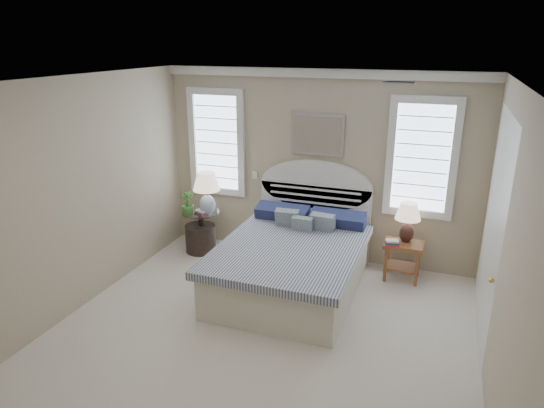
{
  "coord_description": "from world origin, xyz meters",
  "views": [
    {
      "loc": [
        1.68,
        -3.96,
        3.06
      ],
      "look_at": [
        -0.13,
        1.0,
        1.26
      ],
      "focal_mm": 32.0,
      "sensor_mm": 36.0,
      "label": 1
    }
  ],
  "objects_px": {
    "bed": "(294,259)",
    "nightstand_right": "(403,252)",
    "floor_pot": "(201,238)",
    "side_table_left": "(201,227)",
    "lamp_left": "(207,189)",
    "lamp_right": "(408,218)"
  },
  "relations": [
    {
      "from": "bed",
      "to": "lamp_left",
      "type": "distance_m",
      "value": 1.71
    },
    {
      "from": "bed",
      "to": "lamp_left",
      "type": "height_order",
      "value": "bed"
    },
    {
      "from": "bed",
      "to": "lamp_right",
      "type": "height_order",
      "value": "bed"
    },
    {
      "from": "side_table_left",
      "to": "floor_pot",
      "type": "relative_size",
      "value": 1.39
    },
    {
      "from": "floor_pot",
      "to": "lamp_right",
      "type": "height_order",
      "value": "lamp_right"
    },
    {
      "from": "floor_pot",
      "to": "lamp_left",
      "type": "relative_size",
      "value": 0.71
    },
    {
      "from": "bed",
      "to": "side_table_left",
      "type": "xyz_separation_m",
      "value": [
        -1.65,
        0.59,
        0.0
      ]
    },
    {
      "from": "side_table_left",
      "to": "nightstand_right",
      "type": "bearing_deg",
      "value": 1.94
    },
    {
      "from": "nightstand_right",
      "to": "lamp_right",
      "type": "relative_size",
      "value": 0.98
    },
    {
      "from": "bed",
      "to": "nightstand_right",
      "type": "xyz_separation_m",
      "value": [
        1.3,
        0.69,
        0.0
      ]
    },
    {
      "from": "bed",
      "to": "side_table_left",
      "type": "relative_size",
      "value": 3.61
    },
    {
      "from": "floor_pot",
      "to": "lamp_left",
      "type": "xyz_separation_m",
      "value": [
        0.16,
        -0.04,
        0.81
      ]
    },
    {
      "from": "floor_pot",
      "to": "bed",
      "type": "bearing_deg",
      "value": -18.94
    },
    {
      "from": "lamp_left",
      "to": "lamp_right",
      "type": "distance_m",
      "value": 2.83
    },
    {
      "from": "side_table_left",
      "to": "lamp_left",
      "type": "distance_m",
      "value": 0.65
    },
    {
      "from": "bed",
      "to": "nightstand_right",
      "type": "bearing_deg",
      "value": 28.03
    },
    {
      "from": "bed",
      "to": "side_table_left",
      "type": "bearing_deg",
      "value": 160.26
    },
    {
      "from": "bed",
      "to": "lamp_left",
      "type": "bearing_deg",
      "value": 160.44
    },
    {
      "from": "nightstand_right",
      "to": "floor_pot",
      "type": "bearing_deg",
      "value": -177.63
    },
    {
      "from": "nightstand_right",
      "to": "floor_pot",
      "type": "relative_size",
      "value": 1.17
    },
    {
      "from": "lamp_left",
      "to": "nightstand_right",
      "type": "bearing_deg",
      "value": 3.25
    },
    {
      "from": "bed",
      "to": "floor_pot",
      "type": "bearing_deg",
      "value": 161.06
    }
  ]
}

